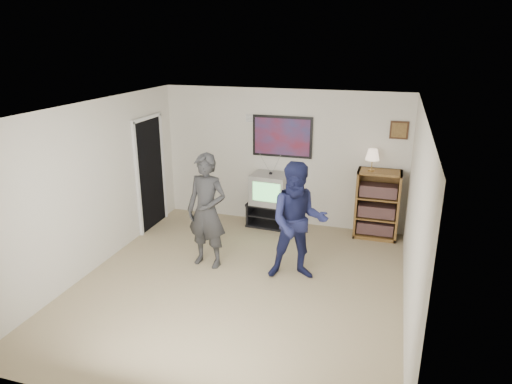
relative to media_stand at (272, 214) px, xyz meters
The scene contains 13 objects.
room_shell 2.15m from the media_stand, 86.79° to the right, with size 4.51×5.00×2.51m.
media_stand is the anchor object (origin of this frame).
crt_television 0.50m from the media_stand, behind, with size 0.66×0.56×0.56m, color gray, non-canonical shape.
bookshelf 1.90m from the media_stand, ahead, with size 0.73×0.42×1.21m, color brown, non-canonical shape.
table_lamp 2.08m from the media_stand, ahead, with size 0.23×0.23×0.37m, color #FFDFC1, non-canonical shape.
person_tall 1.96m from the media_stand, 107.15° to the right, with size 0.64×0.42×1.76m, color #29292B.
person_short 2.06m from the media_stand, 64.40° to the right, with size 0.85×0.66×1.74m, color #191E47.
controller_left 1.89m from the media_stand, 111.01° to the right, with size 0.03×0.11×0.03m, color white.
controller_right 1.97m from the media_stand, 61.79° to the right, with size 0.04×0.12×0.04m, color white.
poster 1.45m from the media_stand, 66.69° to the left, with size 1.10×0.03×0.75m, color black.
air_vent 1.80m from the media_stand, 150.64° to the left, with size 0.28×0.02×0.14m, color white.
small_picture 2.69m from the media_stand, ahead, with size 0.30×0.03×0.30m, color black.
doorway 2.35m from the media_stand, 163.52° to the right, with size 0.03×0.85×2.00m, color black.
Camera 1 is at (1.91, -5.41, 3.33)m, focal length 32.00 mm.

